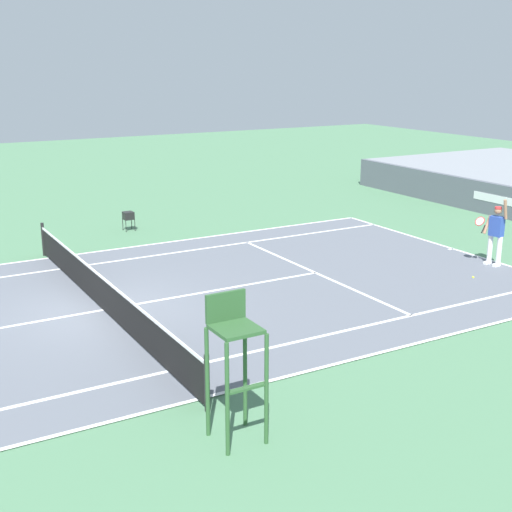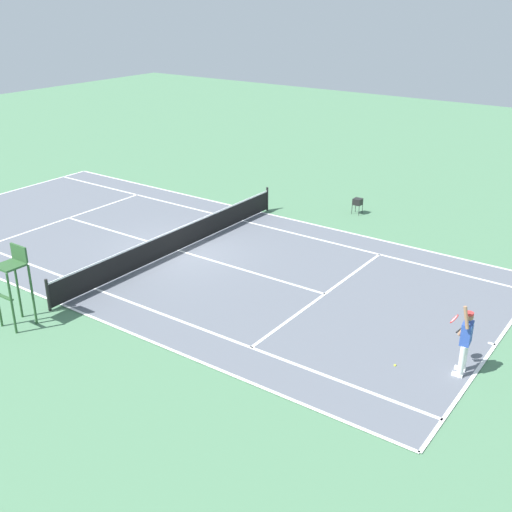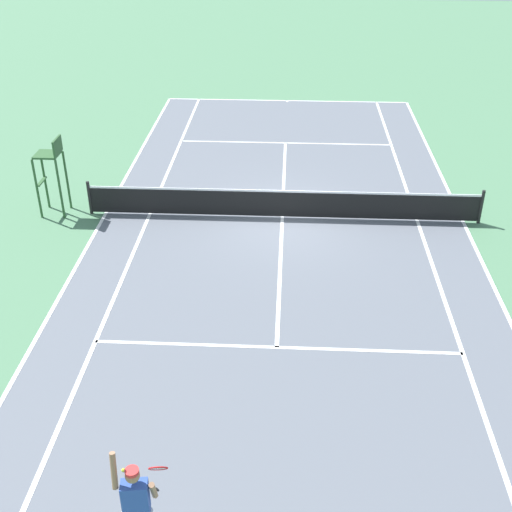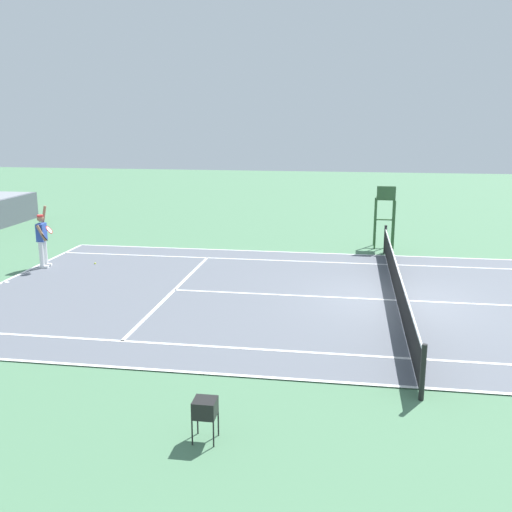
{
  "view_description": "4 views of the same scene",
  "coord_description": "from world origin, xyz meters",
  "px_view_note": "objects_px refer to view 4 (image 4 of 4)",
  "views": [
    {
      "loc": [
        16.05,
        -4.8,
        5.96
      ],
      "look_at": [
        0.59,
        4.05,
        1.0
      ],
      "focal_mm": 48.96,
      "sensor_mm": 36.0,
      "label": 1
    },
    {
      "loc": [
        16.36,
        15.32,
        9.22
      ],
      "look_at": [
        0.59,
        4.05,
        1.0
      ],
      "focal_mm": 44.28,
      "sensor_mm": 36.0,
      "label": 2
    },
    {
      "loc": [
        -0.16,
        18.05,
        9.23
      ],
      "look_at": [
        0.59,
        4.05,
        1.0
      ],
      "focal_mm": 46.2,
      "sensor_mm": 36.0,
      "label": 3
    },
    {
      "loc": [
        -16.0,
        1.44,
        4.98
      ],
      "look_at": [
        0.59,
        4.05,
        1.0
      ],
      "focal_mm": 41.13,
      "sensor_mm": 36.0,
      "label": 4
    }
  ],
  "objects_px": {
    "tennis_ball": "(95,263)",
    "tennis_player": "(42,239)",
    "ball_hopper": "(205,407)",
    "umpire_chair": "(385,208)"
  },
  "relations": [
    {
      "from": "tennis_player",
      "to": "ball_hopper",
      "type": "xyz_separation_m",
      "value": [
        -9.84,
        -8.04,
        -0.42
      ]
    },
    {
      "from": "tennis_ball",
      "to": "tennis_player",
      "type": "bearing_deg",
      "value": 113.59
    },
    {
      "from": "tennis_player",
      "to": "ball_hopper",
      "type": "relative_size",
      "value": 2.98
    },
    {
      "from": "tennis_player",
      "to": "ball_hopper",
      "type": "bearing_deg",
      "value": -140.77
    },
    {
      "from": "tennis_ball",
      "to": "ball_hopper",
      "type": "xyz_separation_m",
      "value": [
        -10.51,
        -6.52,
        0.54
      ]
    },
    {
      "from": "umpire_chair",
      "to": "tennis_ball",
      "type": "bearing_deg",
      "value": 113.35
    },
    {
      "from": "ball_hopper",
      "to": "tennis_ball",
      "type": "bearing_deg",
      "value": 31.8
    },
    {
      "from": "tennis_ball",
      "to": "ball_hopper",
      "type": "distance_m",
      "value": 12.38
    },
    {
      "from": "tennis_player",
      "to": "ball_hopper",
      "type": "height_order",
      "value": "tennis_player"
    },
    {
      "from": "tennis_ball",
      "to": "umpire_chair",
      "type": "relative_size",
      "value": 0.03
    }
  ]
}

